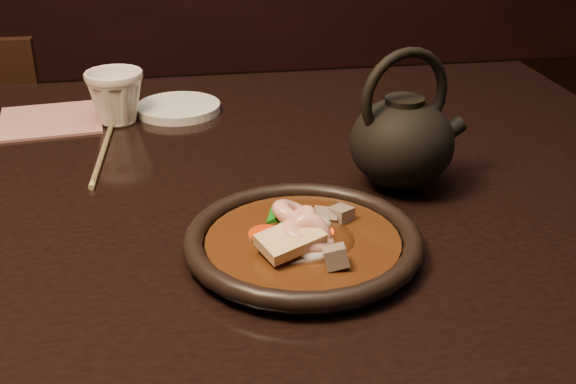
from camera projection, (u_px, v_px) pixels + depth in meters
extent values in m
cube|color=black|center=(81.00, 201.00, 0.91)|extent=(1.60, 0.90, 0.04)
cylinder|color=black|center=(474.00, 258.00, 1.51)|extent=(0.06, 0.06, 0.71)
cylinder|color=black|center=(77.00, 235.00, 1.94)|extent=(0.03, 0.03, 0.37)
cylinder|color=black|center=(62.00, 299.00, 1.67)|extent=(0.03, 0.03, 0.37)
cylinder|color=black|center=(303.00, 249.00, 0.75)|extent=(0.23, 0.23, 0.01)
torus|color=black|center=(303.00, 240.00, 0.75)|extent=(0.25, 0.25, 0.02)
cylinder|color=#3B1C0A|center=(303.00, 243.00, 0.75)|extent=(0.20, 0.20, 0.01)
ellipsoid|color=#3B1C0A|center=(303.00, 243.00, 0.75)|extent=(0.11, 0.11, 0.03)
torus|color=#FFB6A1|center=(308.00, 237.00, 0.73)|extent=(0.07, 0.07, 0.04)
torus|color=#FFB6A1|center=(308.00, 241.00, 0.73)|extent=(0.06, 0.05, 0.05)
torus|color=#FFB6A1|center=(299.00, 231.00, 0.74)|extent=(0.04, 0.05, 0.05)
torus|color=#FFB6A1|center=(297.00, 217.00, 0.76)|extent=(0.06, 0.05, 0.04)
cube|color=gray|center=(336.00, 257.00, 0.70)|extent=(0.03, 0.03, 0.03)
cube|color=gray|center=(324.00, 220.00, 0.78)|extent=(0.03, 0.03, 0.03)
cube|color=gray|center=(294.00, 232.00, 0.76)|extent=(0.03, 0.03, 0.03)
cube|color=gray|center=(341.00, 216.00, 0.79)|extent=(0.03, 0.03, 0.02)
cube|color=gray|center=(306.00, 239.00, 0.74)|extent=(0.03, 0.03, 0.02)
cube|color=gray|center=(316.00, 237.00, 0.73)|extent=(0.03, 0.03, 0.03)
cylinder|color=#F73C07|center=(305.00, 224.00, 0.76)|extent=(0.04, 0.04, 0.04)
cylinder|color=#F73C07|center=(299.00, 233.00, 0.75)|extent=(0.04, 0.03, 0.04)
cylinder|color=#F73C07|center=(319.00, 231.00, 0.75)|extent=(0.05, 0.05, 0.02)
cylinder|color=#F73C07|center=(289.00, 220.00, 0.78)|extent=(0.04, 0.04, 0.02)
cylinder|color=#F73C07|center=(267.00, 235.00, 0.75)|extent=(0.05, 0.04, 0.03)
cylinder|color=#F73C07|center=(291.00, 230.00, 0.76)|extent=(0.05, 0.05, 0.03)
cube|color=#167619|center=(312.00, 222.00, 0.76)|extent=(0.04, 0.02, 0.01)
cube|color=#167619|center=(306.00, 232.00, 0.74)|extent=(0.03, 0.04, 0.02)
cube|color=#167619|center=(317.00, 241.00, 0.73)|extent=(0.04, 0.02, 0.02)
cube|color=#167619|center=(305.00, 238.00, 0.74)|extent=(0.04, 0.03, 0.02)
cube|color=#167619|center=(287.00, 225.00, 0.76)|extent=(0.02, 0.03, 0.03)
cube|color=#167619|center=(274.00, 214.00, 0.78)|extent=(0.02, 0.04, 0.01)
ellipsoid|color=beige|center=(287.00, 242.00, 0.74)|extent=(0.04, 0.03, 0.02)
ellipsoid|color=beige|center=(307.00, 228.00, 0.74)|extent=(0.03, 0.03, 0.02)
ellipsoid|color=beige|center=(314.00, 226.00, 0.75)|extent=(0.04, 0.03, 0.02)
ellipsoid|color=beige|center=(312.00, 253.00, 0.72)|extent=(0.04, 0.03, 0.02)
ellipsoid|color=beige|center=(292.00, 234.00, 0.75)|extent=(0.04, 0.02, 0.02)
ellipsoid|color=beige|center=(272.00, 245.00, 0.71)|extent=(0.03, 0.03, 0.02)
ellipsoid|color=beige|center=(291.00, 233.00, 0.75)|extent=(0.04, 0.03, 0.02)
cube|color=#F7CE93|center=(290.00, 240.00, 0.72)|extent=(0.07, 0.06, 0.02)
cylinder|color=silver|center=(178.00, 108.00, 1.15)|extent=(0.13, 0.13, 0.01)
imported|color=#EEE5CE|center=(116.00, 96.00, 1.09)|extent=(0.11, 0.10, 0.09)
cylinder|color=tan|center=(104.00, 149.00, 1.00)|extent=(0.02, 0.25, 0.01)
cylinder|color=tan|center=(105.00, 146.00, 1.01)|extent=(0.02, 0.25, 0.01)
cube|color=#A36564|center=(50.00, 120.00, 1.11)|extent=(0.17, 0.17, 0.00)
ellipsoid|color=black|center=(402.00, 143.00, 0.88)|extent=(0.13, 0.13, 0.11)
cylinder|color=black|center=(404.00, 105.00, 0.86)|extent=(0.05, 0.05, 0.02)
cylinder|color=black|center=(445.00, 135.00, 0.90)|extent=(0.06, 0.04, 0.04)
torus|color=black|center=(405.00, 97.00, 0.85)|extent=(0.12, 0.05, 0.12)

